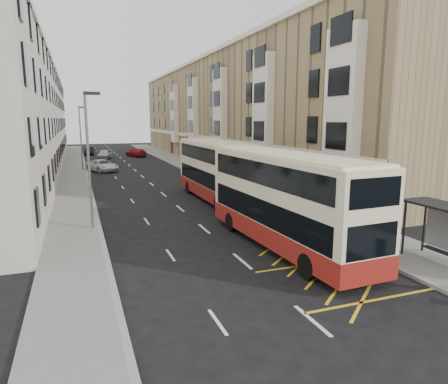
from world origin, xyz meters
name	(u,v)px	position (x,y,z in m)	size (l,w,h in m)	color
ground	(283,296)	(0.00, 0.00, 0.00)	(200.00, 200.00, 0.00)	black
pavement_right	(218,177)	(8.00, 30.00, 0.07)	(4.00, 120.00, 0.15)	slate
pavement_left	(74,185)	(-7.50, 30.00, 0.07)	(3.00, 120.00, 0.15)	slate
kerb_right	(202,178)	(6.00, 30.00, 0.07)	(0.25, 120.00, 0.15)	gray
kerb_left	(89,184)	(-6.00, 30.00, 0.07)	(0.25, 120.00, 0.15)	gray
road_markings	(130,166)	(0.00, 45.00, 0.01)	(10.00, 110.00, 0.01)	silver
terrace_right	(227,113)	(14.88, 45.38, 7.52)	(10.75, 79.00, 15.25)	#9A8659
terrace_left	(21,119)	(-13.43, 45.50, 6.52)	(9.18, 79.00, 13.25)	silver
guard_railing	(333,223)	(6.25, 5.75, 0.86)	(0.06, 6.56, 1.01)	red
street_lamp_near	(89,153)	(-6.35, 12.00, 4.64)	(0.93, 0.18, 8.00)	slate
street_lamp_far	(81,134)	(-6.35, 42.00, 4.64)	(0.93, 0.18, 8.00)	slate
double_decker_front	(285,201)	(2.83, 5.11, 2.51)	(3.40, 12.47, 4.93)	#F9ECBE
double_decker_rear	(216,171)	(3.53, 17.90, 2.46)	(2.89, 12.14, 4.83)	#F9ECBE
pedestrian_mid	(375,229)	(7.50, 3.79, 0.92)	(0.75, 0.58, 1.54)	black
pedestrian_far	(388,241)	(6.36, 1.60, 1.01)	(1.01, 0.42, 1.72)	black
white_van	(102,166)	(-4.07, 40.33, 0.74)	(2.47, 5.35, 1.49)	white
car_silver	(105,154)	(-2.69, 56.54, 0.79)	(1.87, 4.64, 1.58)	#AFB3B8
car_dark	(90,151)	(-4.75, 65.81, 0.72)	(1.53, 4.40, 1.45)	black
car_red	(136,152)	(2.86, 59.22, 0.73)	(2.05, 5.04, 1.46)	#A21221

